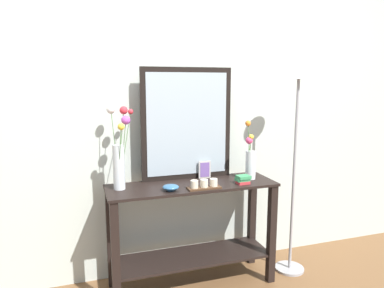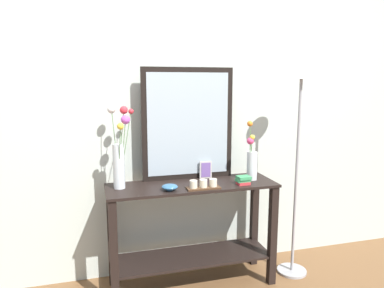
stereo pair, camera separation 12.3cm
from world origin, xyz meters
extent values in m
cube|color=brown|center=(0.00, 0.00, -0.01)|extent=(7.00, 6.00, 0.02)
cube|color=beige|center=(0.00, 0.32, 1.35)|extent=(6.40, 0.08, 2.70)
cube|color=black|center=(0.00, 0.00, 0.80)|extent=(1.28, 0.40, 0.02)
cube|color=black|center=(0.00, 0.00, 0.22)|extent=(1.22, 0.36, 0.02)
cube|color=black|center=(-0.60, -0.16, 0.39)|extent=(0.06, 0.06, 0.79)
cube|color=black|center=(0.60, -0.16, 0.39)|extent=(0.06, 0.06, 0.79)
cube|color=black|center=(-0.60, 0.16, 0.39)|extent=(0.06, 0.06, 0.79)
cube|color=black|center=(0.60, 0.16, 0.39)|extent=(0.06, 0.06, 0.79)
cube|color=black|center=(0.02, 0.17, 1.24)|extent=(0.72, 0.03, 0.87)
cube|color=#9EADB7|center=(0.02, 0.16, 1.24)|extent=(0.64, 0.00, 0.79)
cylinder|color=silver|center=(-0.53, 0.04, 0.97)|extent=(0.08, 0.08, 0.32)
cylinder|color=#4C753D|center=(-0.50, 0.03, 1.07)|extent=(0.05, 0.03, 0.48)
sphere|color=#B24CB7|center=(-0.48, 0.01, 1.31)|extent=(0.06, 0.06, 0.06)
cylinder|color=#4C753D|center=(-0.51, 0.06, 1.10)|extent=(0.07, 0.03, 0.54)
sphere|color=red|center=(-0.48, 0.08, 1.37)|extent=(0.06, 0.06, 0.06)
cylinder|color=#4C753D|center=(-0.53, 0.00, 1.05)|extent=(0.03, 0.08, 0.44)
sphere|color=yellow|center=(-0.52, -0.04, 1.27)|extent=(0.05, 0.05, 0.05)
cylinder|color=#4C753D|center=(-0.55, 0.09, 1.10)|extent=(0.04, 0.12, 0.54)
sphere|color=silver|center=(-0.56, 0.14, 1.37)|extent=(0.06, 0.06, 0.06)
cylinder|color=#4C753D|center=(-0.48, 0.08, 1.09)|extent=(0.11, 0.10, 0.53)
sphere|color=red|center=(-0.43, 0.13, 1.35)|extent=(0.04, 0.04, 0.04)
cylinder|color=silver|center=(0.49, 0.00, 0.92)|extent=(0.08, 0.08, 0.22)
cylinder|color=#4C753D|center=(0.46, -0.01, 0.97)|extent=(0.02, 0.03, 0.29)
sphere|color=#EA4275|center=(0.46, -0.02, 1.12)|extent=(0.05, 0.05, 0.05)
cylinder|color=#4C753D|center=(0.47, -0.01, 0.99)|extent=(0.01, 0.04, 0.32)
sphere|color=yellow|center=(0.47, -0.03, 1.15)|extent=(0.04, 0.04, 0.04)
cylinder|color=#4C753D|center=(0.50, 0.06, 1.03)|extent=(0.01, 0.09, 0.41)
sphere|color=orange|center=(0.51, 0.10, 1.24)|extent=(0.05, 0.05, 0.05)
cube|color=#472D1C|center=(0.05, -0.14, 0.81)|extent=(0.24, 0.09, 0.01)
cylinder|color=beige|center=(-0.03, -0.14, 0.85)|extent=(0.06, 0.06, 0.05)
cylinder|color=beige|center=(0.05, -0.14, 0.85)|extent=(0.06, 0.06, 0.05)
cylinder|color=beige|center=(0.12, -0.14, 0.85)|extent=(0.06, 0.06, 0.05)
cube|color=#B7B2AD|center=(0.15, 0.14, 0.88)|extent=(0.10, 0.01, 0.14)
cube|color=#6F5099|center=(0.15, 0.13, 0.88)|extent=(0.08, 0.00, 0.12)
cylinder|color=#2D5B84|center=(-0.19, -0.11, 0.81)|extent=(0.05, 0.05, 0.01)
ellipsoid|color=#2D5B84|center=(-0.19, -0.11, 0.83)|extent=(0.12, 0.12, 0.04)
cube|color=#C63338|center=(0.37, -0.11, 0.82)|extent=(0.10, 0.08, 0.02)
cube|color=#388E56|center=(0.37, -0.10, 0.84)|extent=(0.10, 0.07, 0.02)
cube|color=#388E56|center=(0.37, -0.11, 0.86)|extent=(0.10, 0.09, 0.02)
cylinder|color=#9E9EA3|center=(0.85, -0.06, 0.01)|extent=(0.24, 0.24, 0.02)
cylinder|color=#9E9EA3|center=(0.85, -0.06, 0.81)|extent=(0.02, 0.02, 1.57)
cone|color=beige|center=(0.85, -0.06, 1.64)|extent=(0.18, 0.18, 0.10)
camera|label=1|loc=(-0.82, -2.48, 1.56)|focal=33.61mm
camera|label=2|loc=(-0.70, -2.51, 1.56)|focal=33.61mm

